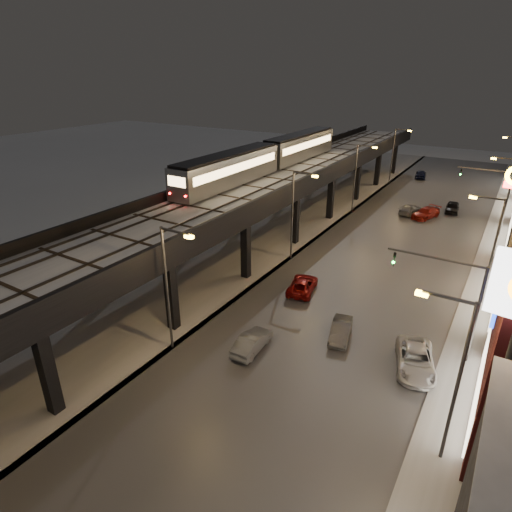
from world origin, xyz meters
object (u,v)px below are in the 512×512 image
Objects in this scene: subway_train at (269,156)px; car_onc_dark at (415,361)px; car_mid_silver at (303,285)px; car_onc_silver at (341,331)px; car_near_white at (252,343)px; car_far_white at (421,174)px; car_onc_white at (426,213)px; car_mid_dark at (410,210)px; car_onc_red at (452,208)px.

car_onc_dark is (22.76, -20.38, -7.56)m from subway_train.
subway_train is at bearing -63.14° from car_mid_silver.
car_mid_silver is 1.20× the size of car_onc_silver.
car_far_white is at bearing -91.88° from car_near_white.
car_mid_silver is at bearing 124.89° from car_onc_silver.
car_near_white is 9.53m from car_mid_silver.
car_onc_silver is 5.45m from car_onc_dark.
car_mid_silver is 26.74m from car_onc_white.
car_mid_dark is at bearing 81.97° from car_onc_silver.
car_mid_silver is at bearing -80.97° from car_onc_white.
car_far_white is (11.46, 33.83, -7.54)m from subway_train.
car_onc_silver is (5.41, -4.92, -0.01)m from car_mid_silver.
car_mid_dark is at bearing -96.22° from car_near_white.
car_mid_dark is 1.06× the size of car_onc_red.
subway_train is 8.93× the size of car_onc_silver.
car_onc_dark is at bearing 92.62° from car_far_white.
subway_train is 7.97× the size of car_far_white.
car_near_white is 0.78× the size of car_onc_dark.
car_onc_silver is at bearing 103.33° from car_mid_dark.
car_near_white is 0.84× the size of car_onc_white.
car_onc_dark is at bearing -41.84° from subway_train.
car_onc_dark reaches higher than car_onc_silver.
car_onc_dark is at bearing -162.46° from car_near_white.
car_far_white is 1.03× the size of car_onc_red.
car_far_white reaches higher than car_onc_red.
subway_train reaches higher than car_onc_dark.
car_onc_dark is 1.08× the size of car_onc_white.
car_mid_silver is at bearing -108.77° from car_onc_red.
car_far_white reaches higher than car_near_white.
car_onc_silver is (4.66, 4.58, -0.03)m from car_near_white.
subway_train is 6.69× the size of car_onc_dark.
car_onc_dark is 36.50m from car_onc_red.
car_onc_dark reaches higher than car_mid_dark.
car_mid_silver is 31.53m from car_onc_red.
car_onc_white reaches higher than car_mid_dark.
car_onc_red is at bearing -102.59° from car_near_white.
car_onc_dark reaches higher than car_onc_white.
car_onc_red is (7.45, 30.64, 0.07)m from car_mid_silver.
car_onc_white is (4.17, 35.79, 0.03)m from car_near_white.
subway_train reaches higher than car_far_white.
car_mid_silver is 12.22m from car_onc_dark.
car_near_white is 58.01m from car_far_white.
car_onc_dark is at bearing 139.79° from car_mid_silver.
subway_train is at bearing 62.13° from car_far_white.
car_mid_dark is (1.97, 36.45, -0.02)m from car_near_white.
subway_train reaches higher than car_mid_dark.
car_mid_dark reaches higher than car_mid_silver.
car_onc_red reaches higher than car_mid_dark.
car_mid_silver is (-0.75, 9.50, -0.02)m from car_near_white.
car_onc_silver is 31.21m from car_onc_white.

